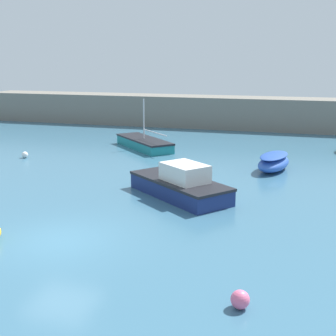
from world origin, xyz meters
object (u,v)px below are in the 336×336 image
object	(u,v)px
motorboat_grey_hull	(181,185)
mooring_buoy_pink	(240,300)
rowboat_with_red_cover	(274,162)
mooring_buoy_white	(25,155)
sailboat_twin_hulled	(144,143)

from	to	relation	value
motorboat_grey_hull	mooring_buoy_pink	distance (m)	9.99
rowboat_with_red_cover	mooring_buoy_white	world-z (taller)	rowboat_with_red_cover
rowboat_with_red_cover	mooring_buoy_white	xyz separation A→B (m)	(-15.58, -1.04, -0.29)
mooring_buoy_white	mooring_buoy_pink	bearing A→B (deg)	-42.61
motorboat_grey_hull	mooring_buoy_white	bearing A→B (deg)	13.63
sailboat_twin_hulled	mooring_buoy_pink	size ratio (longest dim) A/B	10.75
rowboat_with_red_cover	sailboat_twin_hulled	bearing A→B (deg)	-101.86
mooring_buoy_pink	sailboat_twin_hulled	bearing A→B (deg)	115.83
sailboat_twin_hulled	mooring_buoy_pink	world-z (taller)	sailboat_twin_hulled
motorboat_grey_hull	mooring_buoy_pink	world-z (taller)	motorboat_grey_hull
rowboat_with_red_cover	motorboat_grey_hull	distance (m)	7.51
rowboat_with_red_cover	mooring_buoy_white	distance (m)	15.61
rowboat_with_red_cover	mooring_buoy_pink	world-z (taller)	rowboat_with_red_cover
sailboat_twin_hulled	mooring_buoy_pink	bearing A→B (deg)	160.14
motorboat_grey_hull	mooring_buoy_white	world-z (taller)	motorboat_grey_hull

